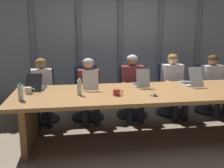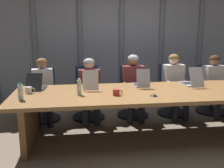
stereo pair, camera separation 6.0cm
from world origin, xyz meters
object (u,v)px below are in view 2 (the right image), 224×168
water_bottle_primary (79,87)px  coffee_mug_far (29,90)px  office_chair_center (133,98)px  office_chair_right_mid (172,96)px  person_left_mid (90,86)px  coffee_mug_near (116,92)px  laptop_left_end (37,86)px  office_chair_left_end (44,101)px  person_right_end (215,82)px  person_left_end (43,87)px  water_bottle_secondary (20,92)px  laptop_center (141,83)px  office_chair_left_mid (88,99)px  conference_mic_middle (154,95)px  office_chair_right_end (210,95)px  laptop_right_mid (191,82)px  laptop_left_mid (91,85)px  person_right_mid (175,82)px  person_center (133,83)px

water_bottle_primary → coffee_mug_far: (-0.72, 0.19, -0.06)m
office_chair_center → office_chair_right_mid: (0.80, 0.00, 0.01)m
person_left_mid → coffee_mug_near: (0.32, -1.05, 0.13)m
person_left_mid → water_bottle_primary: 0.98m
laptop_left_end → office_chair_left_end: (-0.01, 0.71, -0.44)m
person_right_end → coffee_mug_far: person_right_end is taller
person_left_end → water_bottle_secondary: size_ratio=5.01×
water_bottle_secondary → coffee_mug_far: water_bottle_secondary is taller
laptop_center → person_left_end: person_left_end is taller
office_chair_left_mid → laptop_center: bearing=46.9°
conference_mic_middle → office_chair_right_end: bearing=39.9°
office_chair_left_mid → water_bottle_secondary: size_ratio=4.23×
person_left_mid → water_bottle_secondary: 1.48m
water_bottle_primary → person_left_end: bearing=123.5°
laptop_right_mid → person_left_end: 2.52m
laptop_left_end → water_bottle_secondary: size_ratio=2.04×
laptop_right_mid → person_right_end: person_right_end is taller
laptop_left_mid → water_bottle_secondary: (-0.94, -0.53, 0.04)m
laptop_right_mid → office_chair_right_end: (0.78, 0.75, -0.44)m
laptop_left_end → laptop_center: bearing=-85.0°
office_chair_left_mid → water_bottle_primary: office_chair_left_mid is taller
office_chair_left_end → person_right_mid: (2.43, -0.15, 0.32)m
coffee_mug_far → laptop_right_mid: bearing=3.7°
laptop_right_mid → water_bottle_secondary: laptop_right_mid is taller
laptop_left_end → office_chair_right_end: size_ratio=0.50×
laptop_left_mid → person_left_mid: (0.01, 0.58, -0.15)m
person_left_mid → office_chair_right_mid: bearing=94.2°
laptop_left_end → water_bottle_primary: size_ratio=1.99×
coffee_mug_far → conference_mic_middle: (1.74, -0.41, -0.03)m
person_right_mid → conference_mic_middle: (-0.76, -1.17, 0.08)m
office_chair_right_end → water_bottle_secondary: water_bottle_secondary is taller
laptop_center → conference_mic_middle: bearing=-178.5°
laptop_center → office_chair_left_mid: (-0.83, 0.71, -0.43)m
person_left_end → coffee_mug_near: size_ratio=8.20×
water_bottle_primary → office_chair_right_end: bearing=23.0°
office_chair_left_end → laptop_left_end: bearing=-2.0°
office_chair_right_end → coffee_mug_near: (-2.09, -1.21, 0.43)m
office_chair_left_end → person_right_end: bearing=84.5°
office_chair_right_mid → office_chair_right_end: (0.80, -0.00, -0.01)m
laptop_left_mid → person_left_end: 1.00m
laptop_left_end → coffee_mug_near: (1.16, -0.50, -0.01)m
person_left_mid → person_center: person_center is taller
office_chair_right_end → person_left_mid: 2.44m
person_left_end → coffee_mug_near: 1.55m
office_chair_left_end → person_right_end: 3.26m
laptop_center → office_chair_center: laptop_center is taller
laptop_center → water_bottle_primary: (-1.00, -0.40, 0.05)m
office_chair_right_end → person_left_end: bearing=-96.4°
office_chair_right_mid → conference_mic_middle: size_ratio=8.67×
office_chair_left_mid → office_chair_center: 0.85m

